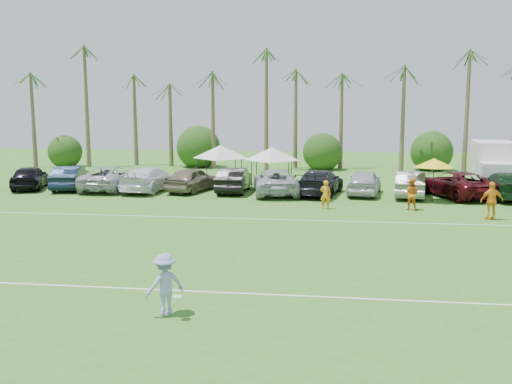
# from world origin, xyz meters

# --- Properties ---
(ground) EXTENTS (120.00, 120.00, 0.00)m
(ground) POSITION_xyz_m (0.00, 0.00, 0.00)
(ground) COLOR #376C20
(ground) RESTS_ON ground
(field_lines) EXTENTS (80.00, 12.10, 0.01)m
(field_lines) POSITION_xyz_m (0.00, 8.00, 0.01)
(field_lines) COLOR white
(field_lines) RESTS_ON ground
(palm_tree_0) EXTENTS (2.40, 2.40, 8.90)m
(palm_tree_0) POSITION_xyz_m (-22.00, 38.00, 7.48)
(palm_tree_0) COLOR brown
(palm_tree_0) RESTS_ON ground
(palm_tree_1) EXTENTS (2.40, 2.40, 9.90)m
(palm_tree_1) POSITION_xyz_m (-17.00, 38.00, 8.35)
(palm_tree_1) COLOR brown
(palm_tree_1) RESTS_ON ground
(palm_tree_2) EXTENTS (2.40, 2.40, 10.90)m
(palm_tree_2) POSITION_xyz_m (-12.00, 38.00, 9.21)
(palm_tree_2) COLOR brown
(palm_tree_2) RESTS_ON ground
(palm_tree_3) EXTENTS (2.40, 2.40, 11.90)m
(palm_tree_3) POSITION_xyz_m (-8.00, 38.00, 10.06)
(palm_tree_3) COLOR brown
(palm_tree_3) RESTS_ON ground
(palm_tree_4) EXTENTS (2.40, 2.40, 8.90)m
(palm_tree_4) POSITION_xyz_m (-4.00, 38.00, 7.48)
(palm_tree_4) COLOR brown
(palm_tree_4) RESTS_ON ground
(palm_tree_5) EXTENTS (2.40, 2.40, 9.90)m
(palm_tree_5) POSITION_xyz_m (0.00, 38.00, 8.35)
(palm_tree_5) COLOR brown
(palm_tree_5) RESTS_ON ground
(palm_tree_6) EXTENTS (2.40, 2.40, 10.90)m
(palm_tree_6) POSITION_xyz_m (4.00, 38.00, 9.21)
(palm_tree_6) COLOR brown
(palm_tree_6) RESTS_ON ground
(palm_tree_7) EXTENTS (2.40, 2.40, 11.90)m
(palm_tree_7) POSITION_xyz_m (8.00, 38.00, 10.06)
(palm_tree_7) COLOR brown
(palm_tree_7) RESTS_ON ground
(palm_tree_8) EXTENTS (2.40, 2.40, 8.90)m
(palm_tree_8) POSITION_xyz_m (13.00, 38.00, 7.48)
(palm_tree_8) COLOR brown
(palm_tree_8) RESTS_ON ground
(palm_tree_9) EXTENTS (2.40, 2.40, 9.90)m
(palm_tree_9) POSITION_xyz_m (18.00, 38.00, 8.35)
(palm_tree_9) COLOR brown
(palm_tree_9) RESTS_ON ground
(bush_tree_0) EXTENTS (4.00, 4.00, 4.00)m
(bush_tree_0) POSITION_xyz_m (-19.00, 39.00, 1.80)
(bush_tree_0) COLOR brown
(bush_tree_0) RESTS_ON ground
(bush_tree_1) EXTENTS (4.00, 4.00, 4.00)m
(bush_tree_1) POSITION_xyz_m (-6.00, 39.00, 1.80)
(bush_tree_1) COLOR brown
(bush_tree_1) RESTS_ON ground
(bush_tree_2) EXTENTS (4.00, 4.00, 4.00)m
(bush_tree_2) POSITION_xyz_m (6.00, 39.00, 1.80)
(bush_tree_2) COLOR brown
(bush_tree_2) RESTS_ON ground
(bush_tree_3) EXTENTS (4.00, 4.00, 4.00)m
(bush_tree_3) POSITION_xyz_m (16.00, 39.00, 1.80)
(bush_tree_3) COLOR brown
(bush_tree_3) RESTS_ON ground
(sideline_player_a) EXTENTS (0.63, 0.43, 1.67)m
(sideline_player_a) POSITION_xyz_m (6.58, 17.50, 0.84)
(sideline_player_a) COLOR orange
(sideline_player_a) RESTS_ON ground
(sideline_player_b) EXTENTS (1.05, 0.92, 1.81)m
(sideline_player_b) POSITION_xyz_m (11.42, 17.86, 0.91)
(sideline_player_b) COLOR orange
(sideline_player_b) RESTS_ON ground
(sideline_player_c) EXTENTS (1.23, 0.63, 2.01)m
(sideline_player_c) POSITION_xyz_m (15.20, 15.46, 1.00)
(sideline_player_c) COLOR orange
(sideline_player_c) RESTS_ON ground
(box_truck) EXTENTS (3.20, 6.81, 3.39)m
(box_truck) POSITION_xyz_m (18.21, 26.67, 1.81)
(box_truck) COLOR white
(box_truck) RESTS_ON ground
(canopy_tent_left) EXTENTS (4.27, 4.27, 3.46)m
(canopy_tent_left) POSITION_xyz_m (-1.48, 27.18, 2.96)
(canopy_tent_left) COLOR black
(canopy_tent_left) RESTS_ON ground
(canopy_tent_right) EXTENTS (4.14, 4.14, 3.35)m
(canopy_tent_right) POSITION_xyz_m (2.51, 26.65, 2.87)
(canopy_tent_right) COLOR black
(canopy_tent_right) RESTS_ON ground
(market_umbrella) EXTENTS (2.44, 2.44, 2.71)m
(market_umbrella) POSITION_xyz_m (13.13, 20.90, 2.43)
(market_umbrella) COLOR black
(market_umbrella) RESTS_ON ground
(frisbee_player) EXTENTS (1.30, 1.26, 1.79)m
(frisbee_player) POSITION_xyz_m (2.30, -0.11, 0.89)
(frisbee_player) COLOR #9195CD
(frisbee_player) RESTS_ON ground
(parked_car_0) EXTENTS (3.39, 5.36, 1.70)m
(parked_car_0) POSITION_xyz_m (-14.51, 22.83, 0.85)
(parked_car_0) COLOR black
(parked_car_0) RESTS_ON ground
(parked_car_1) EXTENTS (2.86, 5.43, 1.70)m
(parked_car_1) POSITION_xyz_m (-11.56, 23.05, 0.85)
(parked_car_1) COLOR black
(parked_car_1) RESTS_ON ground
(parked_car_2) EXTENTS (2.90, 6.16, 1.70)m
(parked_car_2) POSITION_xyz_m (-8.61, 23.11, 0.85)
(parked_car_2) COLOR #B1B5BB
(parked_car_2) RESTS_ON ground
(parked_car_3) EXTENTS (3.14, 6.12, 1.70)m
(parked_car_3) POSITION_xyz_m (-5.66, 22.85, 0.85)
(parked_car_3) COLOR white
(parked_car_3) RESTS_ON ground
(parked_car_4) EXTENTS (3.23, 5.34, 1.70)m
(parked_car_4) POSITION_xyz_m (-2.71, 23.18, 0.85)
(parked_car_4) COLOR #796B57
(parked_car_4) RESTS_ON ground
(parked_car_5) EXTENTS (1.86, 5.18, 1.70)m
(parked_car_5) POSITION_xyz_m (0.23, 23.24, 0.85)
(parked_car_5) COLOR black
(parked_car_5) RESTS_ON ground
(parked_car_6) EXTENTS (3.77, 6.49, 1.70)m
(parked_car_6) POSITION_xyz_m (3.18, 22.66, 0.85)
(parked_car_6) COLOR #ABADB8
(parked_car_6) RESTS_ON ground
(parked_car_7) EXTENTS (3.44, 6.20, 1.70)m
(parked_car_7) POSITION_xyz_m (6.13, 22.87, 0.85)
(parked_car_7) COLOR black
(parked_car_7) RESTS_ON ground
(parked_car_8) EXTENTS (2.70, 5.23, 1.70)m
(parked_car_8) POSITION_xyz_m (9.08, 23.19, 0.85)
(parked_car_8) COLOR #B8B7C0
(parked_car_8) RESTS_ON ground
(parked_car_9) EXTENTS (2.52, 5.37, 1.70)m
(parked_car_9) POSITION_xyz_m (12.03, 22.73, 0.85)
(parked_car_9) COLOR slate
(parked_car_9) RESTS_ON ground
(parked_car_10) EXTENTS (4.81, 6.72, 1.70)m
(parked_car_10) POSITION_xyz_m (14.98, 23.00, 0.85)
(parked_car_10) COLOR #470C12
(parked_car_10) RESTS_ON ground
(parked_car_11) EXTENTS (2.40, 5.87, 1.70)m
(parked_car_11) POSITION_xyz_m (17.93, 22.78, 0.85)
(parked_car_11) COLOR black
(parked_car_11) RESTS_ON ground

